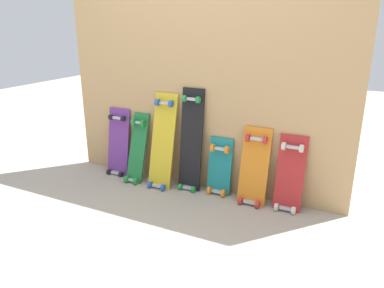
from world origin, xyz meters
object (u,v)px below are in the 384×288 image
Objects in this scene: skateboard_purple at (118,145)px; skateboard_green at (137,151)px; skateboard_red at (290,178)px; skateboard_yellow at (162,145)px; skateboard_black at (191,144)px; skateboard_teal at (219,170)px; skateboard_orange at (254,171)px.

skateboard_purple is 0.26m from skateboard_green.
skateboard_green is 1.39m from skateboard_red.
skateboard_black is at bearing 10.90° from skateboard_yellow.
skateboard_teal is at bearing 0.76° from skateboard_purple.
skateboard_purple is 1.36m from skateboard_orange.
skateboard_red is (0.86, -0.01, -0.15)m from skateboard_black.
skateboard_red reaches higher than skateboard_teal.
skateboard_black is at bearing 177.96° from skateboard_orange.
skateboard_green is (0.25, -0.05, -0.01)m from skateboard_purple.
skateboard_red is at bearing 2.59° from skateboard_orange.
skateboard_purple is 0.79× the size of skateboard_yellow.
skateboard_green is at bearing -174.04° from skateboard_black.
skateboard_green is at bearing -178.03° from skateboard_red.
skateboard_purple is 0.74× the size of skateboard_black.
skateboard_green is at bearing -11.64° from skateboard_purple.
skateboard_yellow is 0.94× the size of skateboard_black.
skateboard_green is at bearing -175.30° from skateboard_teal.
skateboard_black is 0.33m from skateboard_teal.
skateboard_yellow is 1.62× the size of skateboard_teal.
skateboard_orange is (1.11, 0.03, 0.00)m from skateboard_green.
skateboard_purple is at bearing 168.36° from skateboard_green.
skateboard_orange is at bearing -5.66° from skateboard_teal.
skateboard_yellow is 0.26m from skateboard_black.
skateboard_red is (1.12, 0.04, -0.11)m from skateboard_yellow.
skateboard_yellow is 1.31× the size of skateboard_orange.
skateboard_purple is at bearing 179.29° from skateboard_orange.
skateboard_green reaches higher than skateboard_teal.
skateboard_red is (1.39, 0.05, -0.01)m from skateboard_green.
skateboard_green is 0.55m from skateboard_black.
skateboard_teal is 0.60m from skateboard_red.
skateboard_orange is at bearing -177.41° from skateboard_red.
skateboard_orange is (0.31, -0.03, 0.06)m from skateboard_teal.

